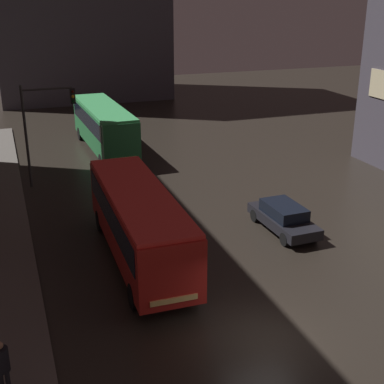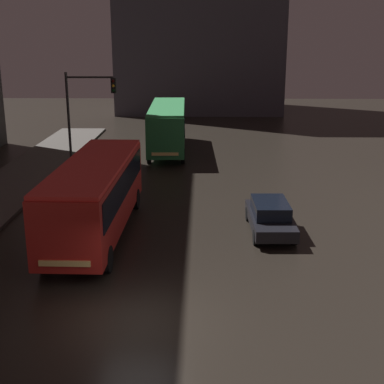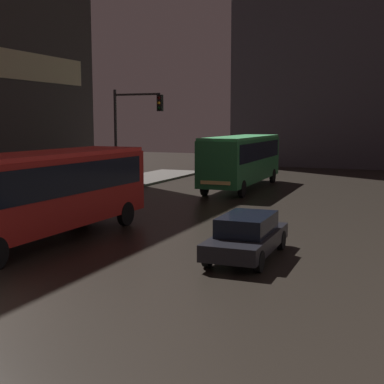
{
  "view_description": "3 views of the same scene",
  "coord_description": "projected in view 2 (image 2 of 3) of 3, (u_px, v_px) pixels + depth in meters",
  "views": [
    {
      "loc": [
        -7.62,
        -13.51,
        11.15
      ],
      "look_at": [
        0.97,
        10.32,
        1.63
      ],
      "focal_mm": 50.0,
      "sensor_mm": 36.0,
      "label": 1
    },
    {
      "loc": [
        1.9,
        -14.32,
        8.23
      ],
      "look_at": [
        1.48,
        6.37,
        2.2
      ],
      "focal_mm": 50.0,
      "sensor_mm": 36.0,
      "label": 2
    },
    {
      "loc": [
        9.71,
        -8.32,
        4.32
      ],
      "look_at": [
        1.63,
        10.87,
        1.58
      ],
      "focal_mm": 50.0,
      "sensor_mm": 36.0,
      "label": 3
    }
  ],
  "objects": [
    {
      "name": "car_taxi",
      "position": [
        270.0,
        216.0,
        23.23
      ],
      "size": [
        1.86,
        4.47,
        1.39
      ],
      "rotation": [
        0.0,
        0.0,
        3.16
      ],
      "color": "black",
      "rests_on": "ground"
    },
    {
      "name": "traffic_light_main",
      "position": [
        85.0,
        105.0,
        32.91
      ],
      "size": [
        3.11,
        0.35,
        6.15
      ],
      "color": "#2D2D2D",
      "rests_on": "ground"
    },
    {
      "name": "ground_plane",
      "position": [
        139.0,
        321.0,
        16.09
      ],
      "size": [
        120.0,
        120.0,
        0.0
      ],
      "primitive_type": "plane",
      "color": "black"
    },
    {
      "name": "bus_near",
      "position": [
        96.0,
        191.0,
        22.48
      ],
      "size": [
        2.73,
        10.36,
        3.23
      ],
      "rotation": [
        0.0,
        0.0,
        3.12
      ],
      "color": "#AD1E19",
      "rests_on": "ground"
    },
    {
      "name": "bus_far",
      "position": [
        168.0,
        123.0,
        39.27
      ],
      "size": [
        2.84,
        10.89,
        3.4
      ],
      "rotation": [
        0.0,
        0.0,
        3.17
      ],
      "color": "#236B38",
      "rests_on": "ground"
    }
  ]
}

